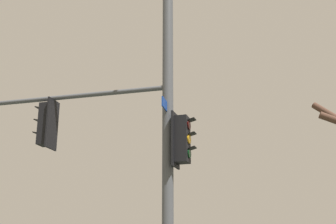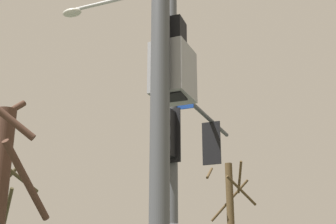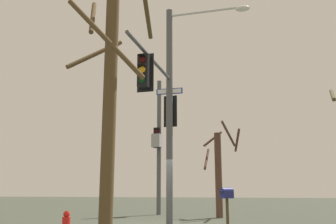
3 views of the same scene
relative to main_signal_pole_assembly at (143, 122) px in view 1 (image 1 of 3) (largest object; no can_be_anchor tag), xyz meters
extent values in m
cylinder|color=#4C4F54|center=(-0.58, -0.11, -0.48)|extent=(0.26, 0.26, 8.90)
cylinder|color=#4C4F54|center=(1.79, -0.35, 0.89)|extent=(4.75, 0.60, 0.12)
cube|color=black|center=(2.64, -0.43, 0.19)|extent=(0.34, 0.39, 1.10)
cube|color=black|center=(2.47, -0.42, 0.19)|extent=(0.10, 0.56, 1.30)
cylinder|color=#2F0403|center=(2.80, -0.45, 0.53)|extent=(0.05, 0.22, 0.22)
cube|color=black|center=(2.88, -0.46, 0.65)|extent=(0.18, 0.22, 0.06)
cylinder|color=#F2A814|center=(2.80, -0.45, 0.19)|extent=(0.05, 0.22, 0.22)
cube|color=black|center=(2.88, -0.46, 0.31)|extent=(0.18, 0.22, 0.06)
cylinder|color=black|center=(2.80, -0.45, -0.15)|extent=(0.05, 0.22, 0.22)
cube|color=black|center=(2.88, -0.46, -0.03)|extent=(0.18, 0.22, 0.06)
cylinder|color=#4C4F54|center=(2.64, -0.43, 0.82)|extent=(0.04, 0.04, 0.15)
cube|color=black|center=(-0.93, -0.08, -0.44)|extent=(0.35, 0.40, 1.10)
cube|color=black|center=(-0.76, -0.10, -0.44)|extent=(0.12, 0.56, 1.30)
cylinder|color=#2F0403|center=(-1.09, -0.05, -0.10)|extent=(0.06, 0.22, 0.22)
cube|color=black|center=(-1.16, -0.04, 0.02)|extent=(0.19, 0.23, 0.06)
cylinder|color=#F2A814|center=(-1.09, -0.05, -0.44)|extent=(0.06, 0.22, 0.22)
cube|color=black|center=(-1.16, -0.04, -0.32)|extent=(0.19, 0.23, 0.06)
cylinder|color=black|center=(-1.09, -0.05, -0.78)|extent=(0.06, 0.22, 0.22)
cube|color=black|center=(-1.16, -0.04, -0.66)|extent=(0.19, 0.23, 0.06)
cube|color=navy|center=(-0.58, -0.11, 0.36)|extent=(0.11, 1.10, 0.24)
cube|color=white|center=(-0.56, -0.11, 0.36)|extent=(0.08, 1.00, 0.18)
camera|label=1|loc=(-2.27, 10.26, -3.09)|focal=49.30mm
camera|label=2|loc=(-11.15, -3.27, -3.57)|focal=51.83mm
camera|label=3|loc=(13.55, 2.18, -3.52)|focal=38.55mm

